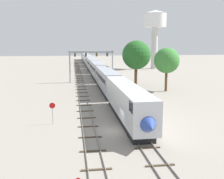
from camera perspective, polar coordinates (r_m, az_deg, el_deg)
ground_plane at (r=33.30m, az=1.28°, el=-8.61°), size 400.00×400.00×0.00m
track_main at (r=92.05m, az=-3.69°, el=3.21°), size 2.60×200.00×0.16m
track_near at (r=71.95m, az=-6.77°, el=1.33°), size 2.60×160.00×0.16m
passenger_train at (r=103.86m, az=-4.25°, el=5.35°), size 3.04×156.56×4.80m
signal_gantry at (r=73.45m, az=-4.36°, el=6.45°), size 12.10×0.49×8.68m
water_tower at (r=114.08m, az=9.01°, el=13.45°), size 9.09×9.09×23.51m
stop_sign at (r=36.12m, az=-12.39°, el=-4.28°), size 0.76×0.08×2.88m
trackside_tree_left at (r=69.49m, az=4.99°, el=6.49°), size 5.31×5.31×9.30m
trackside_tree_mid at (r=67.89m, az=5.16°, el=7.22°), size 7.11×7.11×11.14m
trackside_tree_right at (r=60.30m, az=11.41°, el=5.95°), size 5.55×5.55×9.52m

